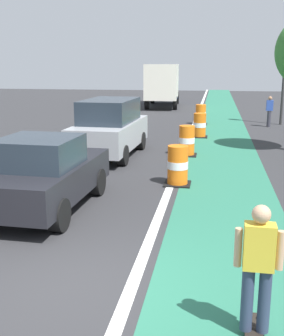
# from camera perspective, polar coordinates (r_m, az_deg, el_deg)

# --- Properties ---
(ground_plane) EXTENTS (100.00, 100.00, 0.00)m
(ground_plane) POSITION_cam_1_polar(r_m,az_deg,el_deg) (6.88, -9.22, -15.00)
(ground_plane) COLOR #2D2D30
(bike_lane_strip) EXTENTS (2.50, 80.00, 0.01)m
(bike_lane_strip) POSITION_cam_1_polar(r_m,az_deg,el_deg) (18.01, 10.53, 2.80)
(bike_lane_strip) COLOR #286B51
(bike_lane_strip) RESTS_ON ground
(lane_divider_stripe) EXTENTS (0.20, 80.00, 0.01)m
(lane_divider_stripe) POSITION_cam_1_polar(r_m,az_deg,el_deg) (18.04, 5.76, 2.98)
(lane_divider_stripe) COLOR silver
(lane_divider_stripe) RESTS_ON ground
(skateboarder_on_lane) EXTENTS (0.57, 0.81, 1.69)m
(skateboarder_on_lane) POSITION_cam_1_polar(r_m,az_deg,el_deg) (5.47, 14.88, -12.46)
(skateboarder_on_lane) COLOR black
(skateboarder_on_lane) RESTS_ON ground
(parked_sedan_nearest) EXTENTS (2.04, 4.17, 1.70)m
(parked_sedan_nearest) POSITION_cam_1_polar(r_m,az_deg,el_deg) (10.10, -12.66, -0.78)
(parked_sedan_nearest) COLOR black
(parked_sedan_nearest) RESTS_ON ground
(parked_suv_second) EXTENTS (2.06, 4.67, 2.04)m
(parked_suv_second) POSITION_cam_1_polar(r_m,az_deg,el_deg) (15.75, -4.20, 5.29)
(parked_suv_second) COLOR #9EA0A5
(parked_suv_second) RESTS_ON ground
(traffic_barrel_front) EXTENTS (0.73, 0.73, 1.09)m
(traffic_barrel_front) POSITION_cam_1_polar(r_m,az_deg,el_deg) (12.01, 4.68, 0.28)
(traffic_barrel_front) COLOR orange
(traffic_barrel_front) RESTS_ON ground
(traffic_barrel_mid) EXTENTS (0.73, 0.73, 1.09)m
(traffic_barrel_mid) POSITION_cam_1_polar(r_m,az_deg,el_deg) (15.94, 5.86, 3.53)
(traffic_barrel_mid) COLOR orange
(traffic_barrel_mid) RESTS_ON ground
(traffic_barrel_back) EXTENTS (0.73, 0.73, 1.09)m
(traffic_barrel_back) POSITION_cam_1_polar(r_m,az_deg,el_deg) (20.08, 7.53, 5.52)
(traffic_barrel_back) COLOR orange
(traffic_barrel_back) RESTS_ON ground
(traffic_barrel_far) EXTENTS (0.73, 0.73, 1.09)m
(traffic_barrel_far) POSITION_cam_1_polar(r_m,az_deg,el_deg) (24.40, 7.66, 6.91)
(traffic_barrel_far) COLOR orange
(traffic_barrel_far) RESTS_ON ground
(delivery_truck_down_block) EXTENTS (2.75, 7.72, 3.23)m
(delivery_truck_down_block) POSITION_cam_1_polar(r_m,az_deg,el_deg) (34.39, 2.75, 11.07)
(delivery_truck_down_block) COLOR silver
(delivery_truck_down_block) RESTS_ON ground
(pedestrian_crossing) EXTENTS (0.34, 0.20, 1.61)m
(pedestrian_crossing) POSITION_cam_1_polar(r_m,az_deg,el_deg) (24.12, 16.29, 7.21)
(pedestrian_crossing) COLOR #33333D
(pedestrian_crossing) RESTS_ON ground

